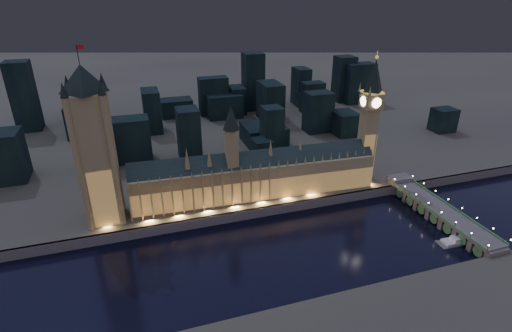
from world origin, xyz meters
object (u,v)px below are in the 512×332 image
object	(u,v)px
elizabeth_tower	(370,112)
westminster_bridge	(437,211)
palace_of_westminster	(255,175)
river_boat	(466,239)
victoria_tower	(94,140)

from	to	relation	value
elizabeth_tower	westminster_bridge	bearing A→B (deg)	-67.33
palace_of_westminster	river_boat	distance (m)	162.41
palace_of_westminster	westminster_bridge	size ratio (longest dim) A/B	1.79
victoria_tower	elizabeth_tower	xyz separation A→B (m)	(218.00, -0.00, -0.07)
palace_of_westminster	elizabeth_tower	distance (m)	110.64
elizabeth_tower	westminster_bridge	size ratio (longest dim) A/B	0.99
westminster_bridge	river_boat	xyz separation A→B (m)	(-0.90, -31.92, -4.43)
palace_of_westminster	river_boat	xyz separation A→B (m)	(127.80, -97.10, -24.81)
victoria_tower	elizabeth_tower	size ratio (longest dim) A/B	1.12
westminster_bridge	river_boat	world-z (taller)	westminster_bridge
westminster_bridge	palace_of_westminster	bearing A→B (deg)	153.14
elizabeth_tower	victoria_tower	bearing A→B (deg)	180.00
victoria_tower	river_boat	xyz separation A→B (m)	(244.41, -97.28, -69.17)
palace_of_westminster	westminster_bridge	distance (m)	145.70
elizabeth_tower	westminster_bridge	xyz separation A→B (m)	(27.31, -65.37, -64.67)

